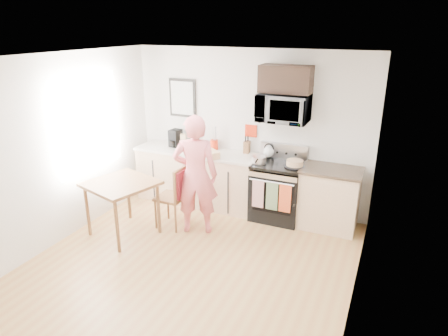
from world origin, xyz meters
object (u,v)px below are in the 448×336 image
at_px(dining_table, 121,188).
at_px(chair, 179,189).
at_px(microwave, 284,108).
at_px(cake, 295,164).
at_px(person, 195,175).
at_px(range, 277,192).

relative_size(dining_table, chair, 0.97).
xyz_separation_m(microwave, cake, (0.26, -0.17, -0.79)).
height_order(person, cake, person).
distance_m(microwave, dining_table, 2.65).
relative_size(range, chair, 1.19).
relative_size(dining_table, cake, 3.09).
xyz_separation_m(range, dining_table, (-1.90, -1.42, 0.29)).
bearing_deg(range, cake, -13.24).
height_order(microwave, dining_table, microwave).
bearing_deg(cake, dining_table, -147.85).
xyz_separation_m(dining_table, cake, (2.16, 1.36, 0.25)).
bearing_deg(microwave, person, -134.20).
bearing_deg(cake, microwave, 147.58).
relative_size(range, cake, 3.79).
height_order(range, microwave, microwave).
height_order(range, chair, range).
height_order(dining_table, chair, chair).
xyz_separation_m(person, chair, (-0.28, -0.02, -0.26)).
height_order(microwave, cake, microwave).
bearing_deg(microwave, range, -89.94).
xyz_separation_m(range, cake, (0.26, -0.06, 0.54)).
distance_m(range, microwave, 1.33).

